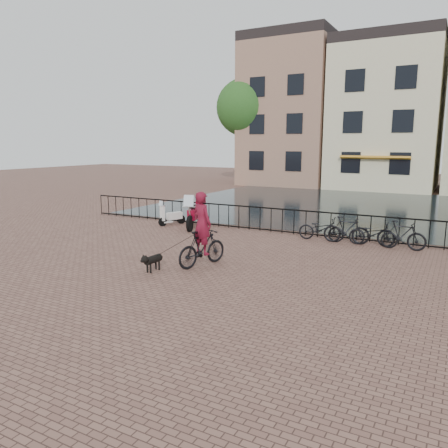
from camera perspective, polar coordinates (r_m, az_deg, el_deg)
The scene contains 14 objects.
ground at distance 11.31m, azimuth -7.38°, elevation -8.44°, with size 100.00×100.00×0.00m, color brown.
canal_water at distance 26.94m, azimuth 14.76°, elevation 2.37°, with size 20.00×20.00×0.00m, color black.
railing at distance 18.07m, azimuth 7.63°, elevation 0.38°, with size 20.00×0.05×1.02m.
canal_house_left at distance 41.12m, azimuth 9.19°, elevation 14.22°, with size 7.50×9.00×12.80m.
canal_house_mid at distance 39.12m, azimuth 20.57°, elevation 13.16°, with size 8.00×9.50×11.80m.
tree_far_left at distance 39.74m, azimuth 2.77°, elevation 14.95°, with size 5.04×5.04×9.27m.
cyclist at distance 13.06m, azimuth -2.89°, elevation -1.23°, with size 1.07×2.01×2.64m.
dog at distance 12.82m, azimuth -9.24°, elevation -4.89°, with size 0.31×0.84×0.56m.
motorcycle at distance 19.03m, azimuth -3.76°, elevation 1.84°, with size 1.13×2.28×1.59m.
scooter at distance 19.87m, azimuth -6.83°, elevation 1.55°, with size 0.81×1.30×1.17m.
parked_bike_0 at distance 16.96m, azimuth 12.57°, elevation -0.64°, with size 0.60×1.72×0.90m, color black.
parked_bike_1 at distance 16.72m, azimuth 15.70°, elevation -0.76°, with size 0.47×1.66×1.00m, color black.
parked_bike_2 at distance 16.55m, azimuth 18.89°, elevation -1.23°, with size 0.60×1.72×0.90m, color black.
parked_bike_3 at distance 16.42m, azimuth 22.16°, elevation -1.36°, with size 0.47×1.66×1.00m, color black.
Camera 1 is at (6.35, -8.62, 3.66)m, focal length 35.00 mm.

